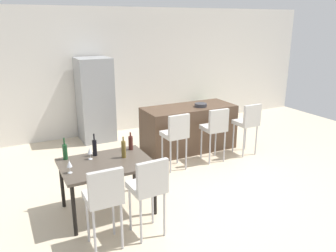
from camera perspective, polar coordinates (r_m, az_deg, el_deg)
ground_plane at (r=6.13m, az=5.70°, el=-7.90°), size 10.00×10.00×0.00m
back_wall at (r=8.39m, az=-5.50°, el=9.30°), size 10.00×0.12×2.90m
kitchen_island at (r=7.08m, az=3.48°, el=-0.36°), size 1.89×0.80×0.92m
bar_chair_left at (r=6.02m, az=1.33°, el=-1.14°), size 0.41×0.41×1.05m
bar_chair_middle at (r=6.44m, az=7.92°, el=-0.07°), size 0.42×0.42×1.05m
bar_chair_right at (r=6.90m, az=13.24°, el=0.80°), size 0.41×0.41×1.05m
dining_table at (r=4.79m, az=-10.27°, el=-6.76°), size 1.22×0.90×0.74m
dining_chair_near at (r=4.00m, az=-10.64°, el=-11.34°), size 0.40×0.40×1.05m
dining_chair_far at (r=4.17m, az=-3.24°, el=-9.86°), size 0.42×0.42×1.05m
wine_bottle_inner at (r=5.13m, az=-6.27°, el=-2.79°), size 0.07×0.07×0.27m
wine_bottle_left at (r=4.98m, az=-12.17°, el=-3.52°), size 0.06×0.06×0.33m
wine_bottle_right at (r=4.84m, az=-7.44°, el=-3.85°), size 0.06×0.06×0.31m
wine_bottle_corner at (r=4.95m, az=-16.85°, el=-4.10°), size 0.06×0.06×0.31m
wine_glass_middle at (r=4.50m, az=-16.18°, el=-6.10°), size 0.07×0.07×0.17m
wine_glass_far at (r=4.86m, az=-12.95°, el=-4.08°), size 0.07×0.07×0.17m
refrigerator at (r=7.72m, az=-12.08°, el=4.31°), size 0.72×0.68×1.84m
fruit_bowl at (r=6.96m, az=5.50°, el=3.51°), size 0.25×0.25×0.07m
potted_plant at (r=9.02m, az=6.31°, el=2.62°), size 0.38×0.38×0.58m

